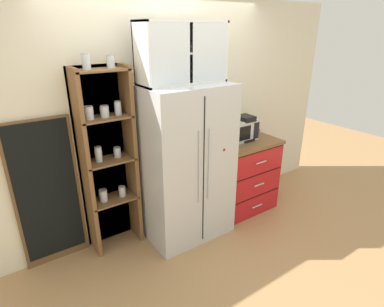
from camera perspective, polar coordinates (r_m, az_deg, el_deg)
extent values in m
plane|color=tan|center=(3.83, -1.25, -13.54)|extent=(10.82, 10.82, 0.00)
cube|color=silver|center=(3.59, -4.95, 6.54)|extent=(5.11, 0.10, 2.55)
cube|color=silver|center=(3.41, -1.39, -1.69)|extent=(0.92, 0.70, 1.71)
cube|color=black|center=(3.15, 2.14, -3.80)|extent=(0.01, 0.01, 1.58)
cylinder|color=silver|center=(3.07, 1.38, -2.71)|extent=(0.02, 0.02, 0.77)
cylinder|color=silver|center=(3.14, 3.16, -2.19)|extent=(0.02, 0.02, 0.77)
cube|color=red|center=(3.21, 5.90, 0.66)|extent=(0.02, 0.01, 0.02)
cube|color=brown|center=(3.38, -15.74, -0.94)|extent=(0.55, 0.04, 1.91)
cube|color=brown|center=(3.18, -18.79, -2.76)|extent=(0.04, 0.27, 1.91)
cube|color=brown|center=(3.32, -11.01, -0.91)|extent=(0.04, 0.27, 1.91)
cube|color=brown|center=(3.42, -14.16, -8.05)|extent=(0.49, 0.27, 0.02)
cylinder|color=silver|center=(3.36, -15.90, -7.46)|extent=(0.08, 0.08, 0.12)
cylinder|color=#2D2D2D|center=(3.37, -15.87, -7.72)|extent=(0.07, 0.07, 0.08)
cylinder|color=#B2B2B7|center=(3.33, -16.01, -6.50)|extent=(0.08, 0.08, 0.01)
cylinder|color=silver|center=(3.42, -12.63, -6.79)|extent=(0.07, 0.07, 0.10)
cylinder|color=white|center=(3.43, -12.61, -7.01)|extent=(0.06, 0.06, 0.07)
cylinder|color=#B2B2B7|center=(3.39, -12.71, -5.98)|extent=(0.07, 0.07, 0.01)
cube|color=brown|center=(3.23, -14.88, -1.24)|extent=(0.49, 0.27, 0.02)
cylinder|color=silver|center=(3.19, -16.70, -0.22)|extent=(0.07, 0.07, 0.14)
cylinder|color=brown|center=(3.19, -16.66, -0.56)|extent=(0.06, 0.06, 0.09)
cylinder|color=#B2B2B7|center=(3.16, -16.85, 1.06)|extent=(0.07, 0.07, 0.01)
cylinder|color=silver|center=(3.25, -13.47, 0.15)|extent=(0.07, 0.07, 0.09)
cylinder|color=#CCB78C|center=(3.26, -13.44, -0.08)|extent=(0.06, 0.06, 0.06)
cylinder|color=#B2B2B7|center=(3.24, -13.55, 1.01)|extent=(0.07, 0.07, 0.01)
cube|color=brown|center=(3.09, -15.66, 6.31)|extent=(0.49, 0.27, 0.02)
cylinder|color=silver|center=(3.02, -18.30, 6.96)|extent=(0.08, 0.08, 0.11)
cylinder|color=white|center=(3.02, -18.26, 6.65)|extent=(0.07, 0.07, 0.08)
cylinder|color=#B2B2B7|center=(3.01, -18.44, 8.09)|extent=(0.08, 0.08, 0.01)
cylinder|color=silver|center=(3.06, -15.67, 7.33)|extent=(0.08, 0.08, 0.10)
cylinder|color=#B77A38|center=(3.07, -15.65, 7.06)|extent=(0.07, 0.07, 0.07)
cylinder|color=#B2B2B7|center=(3.05, -15.78, 8.33)|extent=(0.08, 0.08, 0.01)
cylinder|color=silver|center=(3.11, -13.37, 8.00)|extent=(0.07, 0.07, 0.12)
cylinder|color=beige|center=(3.12, -13.34, 7.67)|extent=(0.06, 0.06, 0.08)
cylinder|color=#B2B2B7|center=(3.10, -13.48, 9.21)|extent=(0.06, 0.06, 0.01)
cube|color=brown|center=(3.01, -16.54, 14.42)|extent=(0.49, 0.27, 0.02)
cylinder|color=silver|center=(2.96, -18.78, 15.52)|extent=(0.07, 0.07, 0.13)
cylinder|color=#382316|center=(2.96, -18.73, 15.15)|extent=(0.06, 0.06, 0.09)
cylinder|color=#B2B2B7|center=(2.95, -18.95, 16.88)|extent=(0.07, 0.07, 0.01)
cylinder|color=silver|center=(3.04, -14.63, 15.87)|extent=(0.07, 0.07, 0.11)
cylinder|color=#E0C67F|center=(3.04, -14.61, 15.57)|extent=(0.06, 0.06, 0.07)
cylinder|color=#B2B2B7|center=(3.03, -14.74, 16.98)|extent=(0.07, 0.07, 0.01)
cube|color=red|center=(4.11, 8.90, -3.92)|extent=(0.78, 0.63, 0.90)
cube|color=brown|center=(3.93, 9.30, 2.24)|extent=(0.81, 0.66, 0.04)
cube|color=black|center=(3.99, 11.89, -7.61)|extent=(0.76, 0.00, 0.01)
cube|color=silver|center=(4.05, 11.83, -9.35)|extent=(0.16, 0.01, 0.01)
cube|color=black|center=(3.86, 12.23, -3.73)|extent=(0.76, 0.00, 0.01)
cube|color=silver|center=(3.91, 12.17, -5.60)|extent=(0.16, 0.01, 0.01)
cube|color=black|center=(3.74, 12.60, 0.41)|extent=(0.76, 0.00, 0.01)
cube|color=silver|center=(3.78, 12.53, -1.57)|extent=(0.16, 0.01, 0.01)
cube|color=silver|center=(3.88, 8.19, 4.35)|extent=(0.44, 0.32, 0.26)
cube|color=black|center=(3.72, 9.20, 3.55)|extent=(0.26, 0.01, 0.17)
cube|color=black|center=(3.88, 11.69, 4.13)|extent=(0.08, 0.01, 0.20)
cube|color=black|center=(3.91, 9.53, 2.64)|extent=(0.17, 0.20, 0.03)
cube|color=black|center=(3.92, 8.95, 4.79)|extent=(0.17, 0.06, 0.30)
cube|color=black|center=(3.83, 9.78, 6.38)|extent=(0.17, 0.20, 0.06)
cylinder|color=black|center=(3.88, 9.70, 3.65)|extent=(0.11, 0.11, 0.12)
cylinder|color=navy|center=(4.12, 11.62, 3.96)|extent=(0.07, 0.07, 0.09)
torus|color=navy|center=(4.16, 12.10, 4.13)|extent=(0.05, 0.01, 0.05)
cylinder|color=#285B33|center=(3.95, 8.70, 4.08)|extent=(0.07, 0.07, 0.19)
cone|color=#285B33|center=(3.92, 8.78, 5.45)|extent=(0.07, 0.07, 0.04)
cylinder|color=#285B33|center=(3.91, 8.81, 5.88)|extent=(0.03, 0.03, 0.07)
cylinder|color=black|center=(3.90, 8.84, 6.44)|extent=(0.03, 0.03, 0.01)
cylinder|color=brown|center=(3.67, 5.46, 3.09)|extent=(0.06, 0.06, 0.21)
cone|color=brown|center=(3.64, 5.52, 4.76)|extent=(0.06, 0.06, 0.04)
cylinder|color=brown|center=(3.63, 5.54, 5.21)|extent=(0.02, 0.02, 0.07)
cylinder|color=black|center=(3.62, 5.56, 5.82)|extent=(0.02, 0.02, 0.01)
cube|color=silver|center=(3.28, -3.29, 18.05)|extent=(0.89, 0.02, 0.58)
cube|color=silver|center=(3.14, -1.86, 22.99)|extent=(0.89, 0.32, 0.02)
cube|color=silver|center=(3.18, -1.73, 12.90)|extent=(0.89, 0.32, 0.02)
cube|color=silver|center=(2.94, -9.26, 17.38)|extent=(0.02, 0.32, 0.58)
cube|color=silver|center=(3.40, 4.68, 18.16)|extent=(0.02, 0.32, 0.58)
cube|color=silver|center=(3.15, -1.79, 17.92)|extent=(0.86, 0.30, 0.02)
cube|color=silver|center=(2.90, -3.92, 17.54)|extent=(0.41, 0.01, 0.54)
cube|color=silver|center=(3.15, 3.37, 17.90)|extent=(0.41, 0.01, 0.54)
cylinder|color=silver|center=(3.02, -6.80, 12.53)|extent=(0.05, 0.05, 0.00)
cylinder|color=silver|center=(3.02, -6.83, 13.14)|extent=(0.01, 0.01, 0.07)
cone|color=silver|center=(3.01, -6.88, 14.27)|extent=(0.06, 0.06, 0.05)
cylinder|color=silver|center=(3.12, -3.37, 12.94)|extent=(0.05, 0.05, 0.00)
cylinder|color=silver|center=(3.12, -3.38, 13.54)|extent=(0.01, 0.01, 0.07)
cone|color=silver|center=(3.11, -3.41, 14.63)|extent=(0.06, 0.06, 0.05)
cylinder|color=silver|center=(3.23, -0.15, 13.28)|extent=(0.05, 0.05, 0.00)
cylinder|color=silver|center=(3.23, -0.15, 13.86)|extent=(0.01, 0.01, 0.07)
cone|color=silver|center=(3.22, -0.16, 14.92)|extent=(0.06, 0.06, 0.05)
cylinder|color=silver|center=(3.35, 2.85, 13.57)|extent=(0.05, 0.05, 0.00)
cylinder|color=silver|center=(3.35, 2.86, 14.13)|extent=(0.01, 0.01, 0.07)
cone|color=silver|center=(3.34, 2.88, 15.14)|extent=(0.06, 0.06, 0.05)
cylinder|color=white|center=(3.01, -6.29, 18.40)|extent=(0.06, 0.06, 0.07)
cylinder|color=white|center=(3.10, -3.26, 18.58)|extent=(0.06, 0.06, 0.07)
cylinder|color=white|center=(3.19, -0.39, 18.71)|extent=(0.06, 0.06, 0.07)
cylinder|color=white|center=(3.30, 2.31, 18.80)|extent=(0.06, 0.06, 0.07)
cube|color=brown|center=(3.31, -24.89, -6.79)|extent=(0.60, 0.04, 1.49)
cube|color=black|center=(3.28, -24.90, -6.47)|extent=(0.54, 0.01, 1.39)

